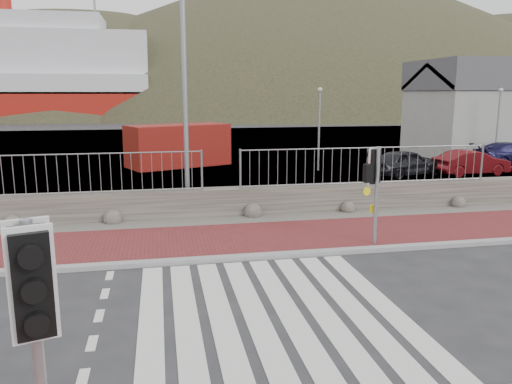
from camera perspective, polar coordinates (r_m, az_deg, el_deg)
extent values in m
plane|color=#28282B|center=(9.10, 1.84, -13.76)|extent=(220.00, 220.00, 0.00)
cube|color=maroon|center=(13.23, -2.50, -5.48)|extent=(40.00, 3.00, 0.08)
cube|color=gray|center=(11.81, -1.41, -7.50)|extent=(40.00, 0.25, 0.12)
cube|color=silver|center=(8.91, -11.90, -14.54)|extent=(0.42, 5.60, 0.01)
cube|color=silver|center=(8.91, -7.92, -14.39)|extent=(0.42, 5.60, 0.01)
cube|color=silver|center=(8.95, -3.96, -14.17)|extent=(0.42, 5.60, 0.01)
cube|color=silver|center=(9.04, -0.07, -13.89)|extent=(0.42, 5.60, 0.01)
cube|color=silver|center=(9.16, 3.72, -13.56)|extent=(0.42, 5.60, 0.01)
cube|color=silver|center=(9.32, 7.39, -13.18)|extent=(0.42, 5.60, 0.01)
cube|color=silver|center=(9.51, 10.91, -12.77)|extent=(0.42, 5.60, 0.01)
cube|color=silver|center=(9.74, 14.27, -12.33)|extent=(0.42, 5.60, 0.01)
cube|color=#59544C|center=(15.14, -3.62, -3.37)|extent=(40.00, 1.50, 0.06)
cube|color=#4A453C|center=(15.81, -4.01, -1.18)|extent=(40.00, 0.60, 0.90)
cylinder|color=gray|center=(15.57, -21.89, 4.00)|extent=(8.40, 0.04, 0.04)
cylinder|color=gray|center=(15.41, -6.21, 2.43)|extent=(0.07, 0.07, 1.20)
cylinder|color=gray|center=(16.67, 12.64, 4.96)|extent=(8.40, 0.04, 0.04)
cylinder|color=gray|center=(15.56, -1.80, 2.57)|extent=(0.07, 0.07, 1.20)
cylinder|color=gray|center=(18.81, 24.40, 3.08)|extent=(0.07, 0.07, 1.20)
cube|color=#4C4C4F|center=(36.19, -8.02, 5.03)|extent=(120.00, 40.00, 0.50)
cube|color=#3F4C54|center=(71.06, -9.57, 7.98)|extent=(220.00, 50.00, 0.05)
cube|color=silver|center=(77.80, -23.69, 14.12)|extent=(30.00, 12.00, 6.00)
cube|color=silver|center=(78.17, -23.93, 17.04)|extent=(18.00, 10.00, 2.50)
cylinder|color=maroon|center=(79.42, -27.05, 18.51)|extent=(2.40, 2.40, 3.00)
cube|color=#9E9E99|center=(35.51, 27.23, 7.03)|extent=(12.00, 6.00, 4.00)
ellipsoid|color=#282E1C|center=(99.72, -18.25, -3.17)|extent=(106.40, 68.40, 76.00)
ellipsoid|color=#282E1C|center=(105.40, 7.11, -5.30)|extent=(140.00, 90.00, 100.00)
ellipsoid|color=#282E1C|center=(125.21, 27.17, -1.00)|extent=(112.00, 72.00, 80.00)
cylinder|color=gray|center=(5.22, -23.53, -17.80)|extent=(0.11, 0.11, 2.78)
cube|color=black|center=(4.89, -24.31, -9.07)|extent=(0.45, 0.34, 1.04)
sphere|color=#0CE53F|center=(4.99, -24.03, -12.28)|extent=(0.15, 0.15, 0.15)
cylinder|color=gray|center=(12.87, 13.58, -0.59)|extent=(0.10, 0.10, 2.55)
cube|color=yellow|center=(12.94, 13.52, -1.97)|extent=(0.14, 0.11, 0.20)
cube|color=black|center=(12.74, 13.74, 2.82)|extent=(0.41, 0.32, 0.96)
sphere|color=#0CE53F|center=(12.78, 13.69, 1.61)|extent=(0.14, 0.14, 0.14)
cube|color=black|center=(12.55, 12.65, 2.11)|extent=(0.24, 0.20, 0.46)
cylinder|color=gray|center=(16.17, -8.19, 13.33)|extent=(0.16, 0.16, 8.93)
cube|color=maroon|center=(27.08, -8.87, 5.29)|extent=(5.72, 4.14, 2.20)
imported|color=black|center=(24.57, 16.77, 3.23)|extent=(3.93, 2.38, 1.25)
imported|color=#5B0D11|center=(25.90, 23.40, 3.10)|extent=(3.69, 1.53, 1.19)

